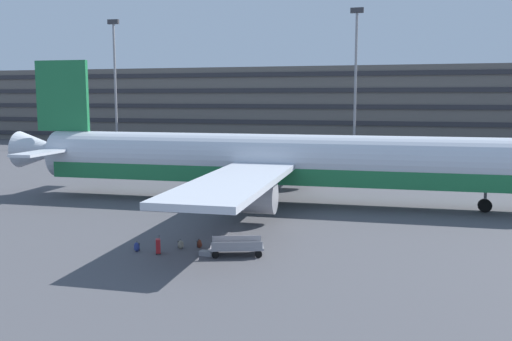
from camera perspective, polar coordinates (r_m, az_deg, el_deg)
ground_plane at (r=40.88m, az=4.93°, el=-3.38°), size 600.00×600.00×0.00m
terminal_structure at (r=94.67m, az=11.19°, el=6.54°), size 152.90×16.24×12.56m
airliner at (r=40.42m, az=2.18°, el=0.89°), size 42.78×34.66×10.60m
light_mast_far_left at (r=90.81m, az=-14.33°, el=9.71°), size 1.80×0.50×19.68m
light_mast_left at (r=79.26m, az=10.24°, el=10.24°), size 1.80×0.50×19.89m
suitcase_scuffed at (r=28.17m, az=-10.05°, el=-7.66°), size 0.37×0.44×0.93m
suitcase_orange at (r=27.62m, az=-5.07°, el=-8.49°), size 0.78×0.48×0.23m
backpack_navy at (r=28.94m, az=-7.76°, el=-7.59°), size 0.39×0.40×0.49m
backpack_small at (r=28.79m, az=-12.19°, el=-7.73°), size 0.35×0.25×0.53m
backpack_large at (r=28.93m, az=-5.83°, el=-7.55°), size 0.24×0.35×0.50m
baggage_cart at (r=27.56m, az=-2.00°, el=-7.83°), size 3.35×2.04×0.82m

